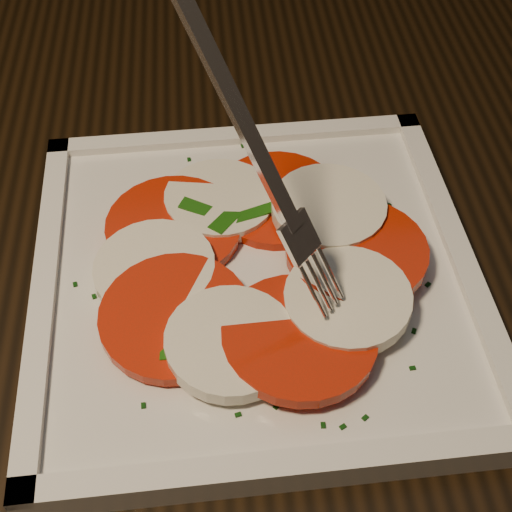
# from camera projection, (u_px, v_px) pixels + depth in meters

# --- Properties ---
(ground) EXTENTS (6.00, 6.00, 0.00)m
(ground) POSITION_uv_depth(u_px,v_px,m) (130.00, 431.00, 1.22)
(ground) COLOR black
(ground) RESTS_ON ground
(table) EXTENTS (1.28, 0.93, 0.75)m
(table) POSITION_uv_depth(u_px,v_px,m) (265.00, 279.00, 0.60)
(table) COLOR black
(table) RESTS_ON ground
(plate) EXTENTS (0.31, 0.31, 0.01)m
(plate) POSITION_uv_depth(u_px,v_px,m) (256.00, 279.00, 0.46)
(plate) COLOR white
(plate) RESTS_ON table
(caprese_salad) EXTENTS (0.23, 0.24, 0.02)m
(caprese_salad) POSITION_uv_depth(u_px,v_px,m) (256.00, 261.00, 0.45)
(caprese_salad) COLOR red
(caprese_salad) RESTS_ON plate
(fork) EXTENTS (0.11, 0.11, 0.17)m
(fork) POSITION_uv_depth(u_px,v_px,m) (238.00, 146.00, 0.38)
(fork) COLOR white
(fork) RESTS_ON caprese_salad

